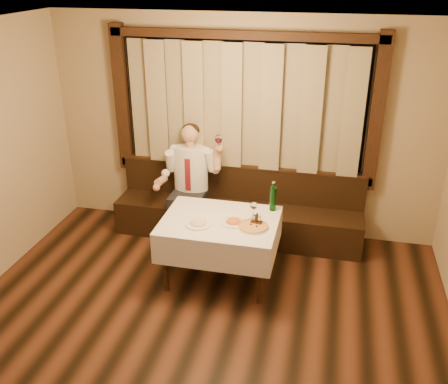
% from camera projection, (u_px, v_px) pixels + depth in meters
% --- Properties ---
extents(room, '(5.01, 6.01, 2.81)m').
position_uv_depth(room, '(201.00, 184.00, 4.50)').
color(room, black).
rests_on(room, ground).
extents(banquette, '(3.20, 0.61, 0.94)m').
position_uv_depth(banquette, '(238.00, 214.00, 6.55)').
color(banquette, black).
rests_on(banquette, ground).
extents(dining_table, '(1.27, 0.97, 0.76)m').
position_uv_depth(dining_table, '(220.00, 228.00, 5.50)').
color(dining_table, black).
rests_on(dining_table, ground).
extents(pizza, '(0.34, 0.34, 0.04)m').
position_uv_depth(pizza, '(253.00, 226.00, 5.29)').
color(pizza, white).
rests_on(pizza, dining_table).
extents(pasta_red, '(0.28, 0.28, 0.09)m').
position_uv_depth(pasta_red, '(234.00, 220.00, 5.37)').
color(pasta_red, white).
rests_on(pasta_red, dining_table).
extents(pasta_cream, '(0.29, 0.29, 0.10)m').
position_uv_depth(pasta_cream, '(198.00, 221.00, 5.34)').
color(pasta_cream, white).
rests_on(pasta_cream, dining_table).
extents(green_bottle, '(0.08, 0.08, 0.35)m').
position_uv_depth(green_bottle, '(273.00, 198.00, 5.61)').
color(green_bottle, '#115115').
rests_on(green_bottle, dining_table).
extents(table_wine_glass, '(0.08, 0.08, 0.21)m').
position_uv_depth(table_wine_glass, '(254.00, 207.00, 5.41)').
color(table_wine_glass, white).
rests_on(table_wine_glass, dining_table).
extents(cruet_caddy, '(0.13, 0.08, 0.13)m').
position_uv_depth(cruet_caddy, '(256.00, 221.00, 5.35)').
color(cruet_caddy, black).
rests_on(cruet_caddy, dining_table).
extents(seated_man, '(0.84, 0.63, 1.49)m').
position_uv_depth(seated_man, '(190.00, 174.00, 6.37)').
color(seated_man, black).
rests_on(seated_man, ground).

